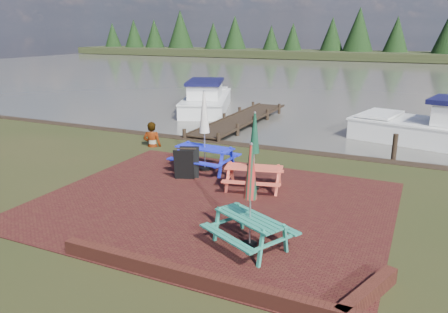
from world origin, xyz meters
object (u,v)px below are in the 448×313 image
object	(u,v)px
jetty	(241,119)
person	(151,122)
picnic_table_teal	(250,212)
picnic_table_red	(254,163)
picnic_table_blue	(205,143)
boat_jetty	(207,100)
chalkboard	(187,163)

from	to	relation	value
jetty	person	size ratio (longest dim) A/B	4.64
picnic_table_teal	picnic_table_red	world-z (taller)	picnic_table_teal
picnic_table_blue	person	distance (m)	3.74
picnic_table_red	boat_jetty	xyz separation A→B (m)	(-7.56, 11.81, -0.37)
jetty	chalkboard	bearing A→B (deg)	-77.82
picnic_table_red	chalkboard	distance (m)	2.22
picnic_table_teal	chalkboard	distance (m)	4.71
jetty	boat_jetty	distance (m)	4.58
picnic_table_red	chalkboard	size ratio (longest dim) A/B	2.30
picnic_table_red	boat_jetty	bearing A→B (deg)	109.47
picnic_table_red	chalkboard	bearing A→B (deg)	166.87
picnic_table_blue	picnic_table_red	bearing A→B (deg)	-22.17
picnic_table_red	person	size ratio (longest dim) A/B	1.14
picnic_table_teal	picnic_table_red	size ratio (longest dim) A/B	1.00
picnic_table_red	boat_jetty	size ratio (longest dim) A/B	0.30
person	picnic_table_red	bearing A→B (deg)	136.27
chalkboard	picnic_table_red	bearing A→B (deg)	-20.51
picnic_table_blue	chalkboard	size ratio (longest dim) A/B	2.64
picnic_table_red	picnic_table_blue	size ratio (longest dim) A/B	0.87
jetty	person	distance (m)	6.19
picnic_table_red	jetty	world-z (taller)	picnic_table_red
chalkboard	person	bearing A→B (deg)	117.76
picnic_table_red	picnic_table_teal	bearing A→B (deg)	-83.36
jetty	person	xyz separation A→B (m)	(-1.26, -6.00, 0.86)
jetty	picnic_table_blue	bearing A→B (deg)	-75.58
chalkboard	person	world-z (taller)	person
chalkboard	boat_jetty	bearing A→B (deg)	93.88
boat_jetty	person	bearing A→B (deg)	-96.76
chalkboard	boat_jetty	xyz separation A→B (m)	(-5.36, 11.81, -0.09)
picnic_table_blue	boat_jetty	world-z (taller)	picnic_table_blue
picnic_table_red	person	world-z (taller)	picnic_table_red
picnic_table_teal	chalkboard	world-z (taller)	picnic_table_teal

